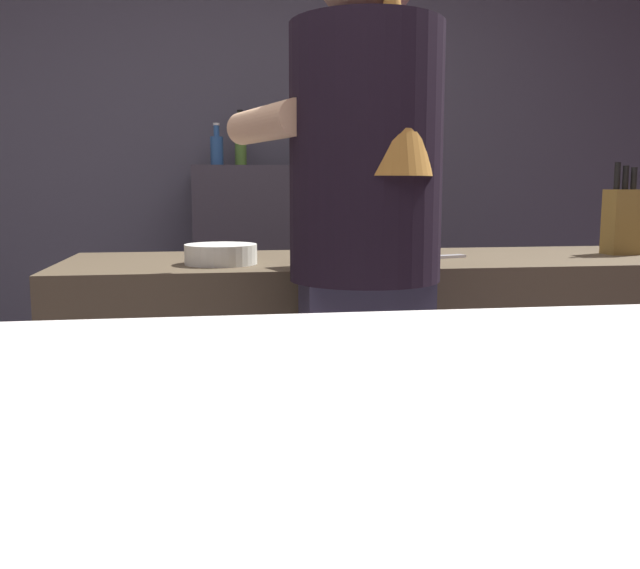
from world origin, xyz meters
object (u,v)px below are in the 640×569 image
object	(u,v)px
knife_block	(623,220)
bartender	(366,255)
bottle_soy	(217,149)
mixing_bowl	(221,254)
chefs_knife	(429,257)
bottle_olive_oil	(328,146)
bottle_vinegar	(340,146)
bottle_hot_sauce	(241,145)

from	to	relation	value
knife_block	bartender	bearing A→B (deg)	-153.78
knife_block	bottle_soy	bearing A→B (deg)	134.41
bartender	bottle_soy	bearing A→B (deg)	-7.89
knife_block	mixing_bowl	bearing A→B (deg)	-175.57
chefs_knife	bottle_olive_oil	xyz separation A→B (m)	(-0.07, 1.37, 0.40)
knife_block	bottle_vinegar	xyz separation A→B (m)	(-0.67, 1.24, 0.30)
bartender	bottle_olive_oil	xyz separation A→B (m)	(0.20, 1.77, 0.35)
mixing_bowl	chefs_knife	bearing A→B (deg)	4.84
bottle_soy	bottle_olive_oil	xyz separation A→B (m)	(0.53, 0.06, 0.03)
bottle_soy	bottle_vinegar	world-z (taller)	bottle_vinegar
bottle_soy	bottle_olive_oil	world-z (taller)	bottle_olive_oil
chefs_knife	bottle_soy	world-z (taller)	bottle_soy
knife_block	bottle_olive_oil	distance (m)	1.53
bottle_soy	knife_block	bearing A→B (deg)	-45.59
mixing_bowl	bottle_vinegar	bearing A→B (deg)	66.95
chefs_knife	bottle_hot_sauce	distance (m)	1.56
bartender	knife_block	xyz separation A→B (m)	(0.91, 0.45, 0.05)
bartender	chefs_knife	bearing A→B (deg)	-53.06
mixing_bowl	bottle_olive_oil	distance (m)	1.56
bottle_vinegar	bottle_hot_sauce	world-z (taller)	bottle_hot_sauce
bartender	bottle_vinegar	size ratio (longest dim) A/B	7.01
mixing_bowl	bottle_soy	world-z (taller)	bottle_soy
bartender	mixing_bowl	distance (m)	0.48
bottle_olive_oil	bottle_hot_sauce	xyz separation A→B (m)	(-0.41, 0.05, 0.00)
bottle_vinegar	knife_block	bearing A→B (deg)	-61.77
chefs_knife	bottle_soy	size ratio (longest dim) A/B	1.25
mixing_bowl	bottle_soy	xyz separation A→B (m)	(0.00, 1.36, 0.36)
knife_block	bottle_vinegar	distance (m)	1.44
mixing_bowl	bottle_hot_sauce	xyz separation A→B (m)	(0.11, 1.47, 0.38)
bartender	knife_block	size ratio (longest dim) A/B	6.07
bartender	knife_block	world-z (taller)	bartender
knife_block	bottle_olive_oil	xyz separation A→B (m)	(-0.71, 1.32, 0.30)
knife_block	bottle_vinegar	world-z (taller)	bottle_vinegar
knife_block	bottle_hot_sauce	size ratio (longest dim) A/B	1.07
mixing_bowl	chefs_knife	xyz separation A→B (m)	(0.60, 0.05, -0.02)
mixing_bowl	bottle_olive_oil	xyz separation A→B (m)	(0.53, 1.42, 0.38)
mixing_bowl	bottle_hot_sauce	bearing A→B (deg)	85.59
bartender	bottle_soy	distance (m)	1.77
bottle_hot_sauce	bottle_vinegar	bearing A→B (deg)	-16.36
bartender	mixing_bowl	size ratio (longest dim) A/B	8.78
knife_block	bottle_soy	distance (m)	1.79
bartender	bottle_olive_oil	distance (m)	1.82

